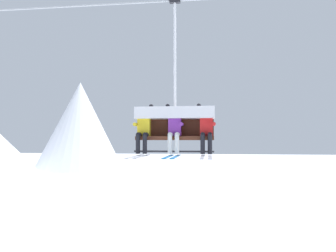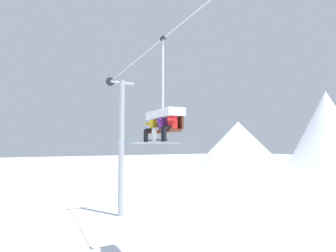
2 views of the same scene
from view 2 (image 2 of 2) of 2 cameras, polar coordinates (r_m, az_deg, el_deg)
The scene contains 8 objects.
mountain_peak_west at distance 52.56m, azimuth 15.07°, elevation -3.99°, with size 17.40×17.40×9.02m.
mountain_peak_central at distance 57.02m, azimuth 31.33°, elevation -0.72°, with size 14.53×14.53×14.62m.
lift_tower_near at distance 17.38m, azimuth -10.18°, elevation -3.76°, with size 0.36×1.88×8.93m.
lift_cable at distance 9.85m, azimuth 1.56°, elevation 20.48°, with size 19.54×0.05×0.05m.
chairlift_chair at distance 9.90m, azimuth -0.74°, elevation 1.98°, with size 2.03×0.74×4.01m.
skier_yellow at distance 10.51m, azimuth -3.73°, elevation -0.08°, with size 0.48×1.70×1.34m.
skier_purple at distance 9.79m, azimuth -1.87°, elevation 0.20°, with size 0.48×1.70×1.34m.
skier_red at distance 9.07m, azimuth 0.31°, elevation 0.54°, with size 0.48×1.70×1.34m.
Camera 2 is at (8.10, -5.12, 4.56)m, focal length 28.00 mm.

